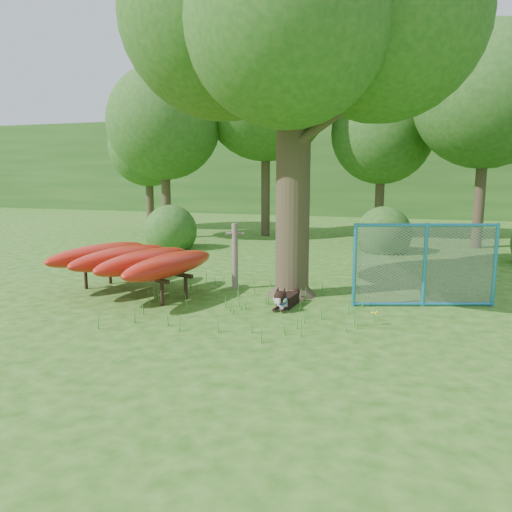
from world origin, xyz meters
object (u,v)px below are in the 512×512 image
(oak_tree, at_px, (294,2))
(kayak_rack, at_px, (133,259))
(fence_section, at_px, (425,265))
(husky_dog, at_px, (286,300))

(oak_tree, bearing_deg, kayak_rack, -162.35)
(kayak_rack, relative_size, fence_section, 1.33)
(oak_tree, distance_m, husky_dog, 5.81)
(oak_tree, relative_size, kayak_rack, 2.45)
(oak_tree, height_order, fence_section, oak_tree)
(oak_tree, bearing_deg, fence_section, -2.91)
(oak_tree, height_order, kayak_rack, oak_tree)
(oak_tree, xyz_separation_m, kayak_rack, (-3.21, -1.02, -5.12))
(oak_tree, bearing_deg, husky_dog, -80.35)
(oak_tree, distance_m, kayak_rack, 6.13)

